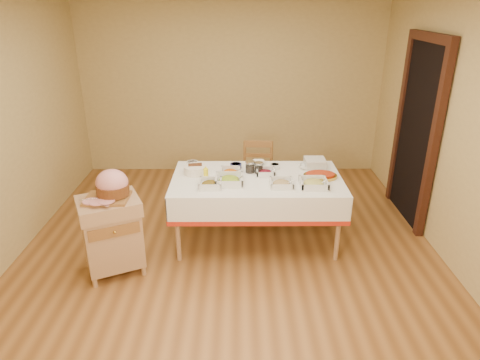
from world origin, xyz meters
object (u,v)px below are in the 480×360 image
at_px(ham_on_board, 111,186).
at_px(plate_stack, 315,163).
at_px(bread_basket, 195,170).
at_px(preserve_jar_left, 250,167).
at_px(dining_chair, 258,176).
at_px(dining_table, 257,191).
at_px(preserve_jar_right, 259,168).
at_px(brass_platter, 320,176).
at_px(butcher_cart, 112,231).
at_px(mustard_bottle, 206,174).

xyz_separation_m(ham_on_board, plate_stack, (2.06, 0.89, -0.10)).
bearing_deg(bread_basket, plate_stack, 8.27).
xyz_separation_m(ham_on_board, preserve_jar_left, (1.32, 0.72, -0.09)).
height_order(dining_chair, bread_basket, dining_chair).
height_order(dining_table, preserve_jar_right, preserve_jar_right).
relative_size(plate_stack, brass_platter, 0.63).
bearing_deg(preserve_jar_right, bread_basket, -178.92).
bearing_deg(brass_platter, bread_basket, 174.88).
xyz_separation_m(butcher_cart, ham_on_board, (0.04, 0.03, 0.46)).
bearing_deg(bread_basket, dining_chair, 42.33).
relative_size(butcher_cart, bread_basket, 3.19).
bearing_deg(mustard_bottle, plate_stack, 17.02).
xyz_separation_m(dining_chair, preserve_jar_left, (-0.12, -0.62, 0.36)).
height_order(butcher_cart, ham_on_board, ham_on_board).
xyz_separation_m(ham_on_board, mustard_bottle, (0.85, 0.52, -0.08)).
bearing_deg(plate_stack, dining_chair, 143.96).
bearing_deg(mustard_bottle, dining_chair, 54.69).
bearing_deg(ham_on_board, butcher_cart, -141.92).
bearing_deg(preserve_jar_right, ham_on_board, -153.37).
distance_m(dining_chair, mustard_bottle, 1.08).
distance_m(butcher_cart, dining_chair, 2.02).
relative_size(preserve_jar_right, bread_basket, 0.50).
relative_size(preserve_jar_right, brass_platter, 0.34).
bearing_deg(plate_stack, bread_basket, -171.73).
distance_m(preserve_jar_right, brass_platter, 0.67).
bearing_deg(ham_on_board, dining_chair, 43.23).
relative_size(butcher_cart, ham_on_board, 1.85).
relative_size(dining_table, ham_on_board, 4.26).
height_order(ham_on_board, mustard_bottle, ham_on_board).
height_order(mustard_bottle, plate_stack, mustard_bottle).
bearing_deg(bread_basket, mustard_bottle, -53.85).
relative_size(butcher_cart, plate_stack, 3.47).
relative_size(dining_chair, plate_stack, 3.88).
bearing_deg(preserve_jar_right, plate_stack, 15.68).
bearing_deg(brass_platter, preserve_jar_left, 168.65).
distance_m(dining_table, preserve_jar_left, 0.28).
relative_size(dining_table, mustard_bottle, 11.63).
distance_m(butcher_cart, preserve_jar_right, 1.67).
bearing_deg(bread_basket, ham_on_board, -135.89).
height_order(ham_on_board, bread_basket, ham_on_board).
bearing_deg(dining_chair, bread_basket, -137.67).
bearing_deg(preserve_jar_right, mustard_bottle, -161.47).
xyz_separation_m(dining_table, plate_stack, (0.67, 0.32, 0.21)).
height_order(preserve_jar_left, plate_stack, preserve_jar_left).
xyz_separation_m(dining_table, preserve_jar_left, (-0.07, 0.15, 0.22)).
relative_size(preserve_jar_right, mustard_bottle, 0.79).
bearing_deg(plate_stack, preserve_jar_left, -167.46).
bearing_deg(preserve_jar_left, dining_table, -64.48).
bearing_deg(dining_chair, ham_on_board, -136.77).
bearing_deg(brass_platter, preserve_jar_right, 168.45).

